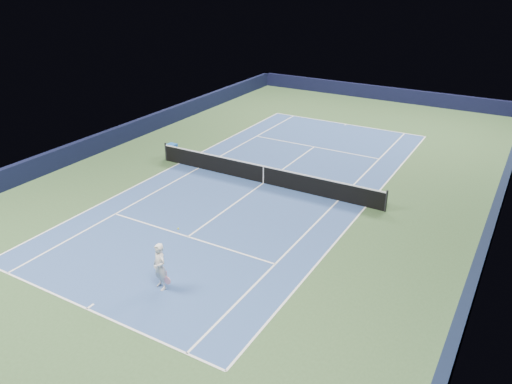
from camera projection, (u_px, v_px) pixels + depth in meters
The scene contains 19 objects.
ground at pixel (263, 183), 25.76m from camera, with size 40.00×40.00×0.00m, color #324E2A.
wall_far at pixel (381, 93), 41.08m from camera, with size 22.00×0.35×1.10m, color black.
wall_right at pixel (491, 224), 20.60m from camera, with size 0.35×40.00×1.10m, color black.
wall_left at pixel (109, 139), 30.47m from camera, with size 0.35×40.00×1.10m, color black.
court_surface at pixel (263, 183), 25.76m from camera, with size 10.97×23.77×0.01m, color #2D4980.
baseline_far at pixel (346, 124), 35.08m from camera, with size 10.97×0.08×0.00m, color white.
baseline_near at pixel (87, 309), 16.44m from camera, with size 10.97×0.08×0.00m, color white.
sideline_doubles_right at pixel (366, 207), 23.26m from camera, with size 0.08×23.77×0.00m, color white.
sideline_doubles_left at pixel (179, 163), 28.26m from camera, with size 0.08×23.77×0.00m, color white.
sideline_singles_right at pixel (338, 200), 23.88m from camera, with size 0.08×23.77×0.00m, color white.
sideline_singles_left at pixel (199, 168), 27.63m from camera, with size 0.08×23.77×0.00m, color white.
service_line_far at pixel (314, 147), 30.78m from camera, with size 8.23×0.08×0.00m, color white.
service_line_near at pixel (188, 237), 20.74m from camera, with size 8.23×0.08×0.00m, color white.
center_service_line at pixel (263, 183), 25.76m from camera, with size 0.08×12.80×0.00m, color white.
center_mark_far at pixel (345, 125), 34.96m from camera, with size 0.08×0.30×0.00m, color white.
center_mark_near at pixel (90, 306), 16.55m from camera, with size 0.08×0.30×0.00m, color white.
tennis_net at pixel (263, 174), 25.55m from camera, with size 12.90×0.10×1.07m.
sponsor_cube at pixel (172, 151), 28.93m from camera, with size 0.57×0.47×0.84m.
tennis_player at pixel (160, 267), 17.13m from camera, with size 0.85×1.34×1.95m.
Camera 1 is at (11.51, -20.57, 10.42)m, focal length 35.00 mm.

